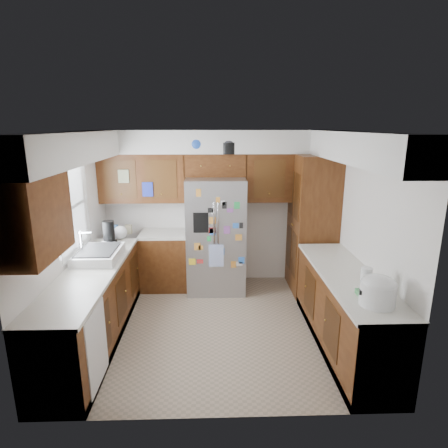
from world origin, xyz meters
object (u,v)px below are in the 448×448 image
(rice_cooker, at_px, (378,290))
(fridge, at_px, (216,235))
(pantry, at_px, (312,224))
(paper_towel, at_px, (366,279))

(rice_cooker, bearing_deg, fridge, 121.52)
(pantry, distance_m, fridge, 1.51)
(pantry, xyz_separation_m, fridge, (-1.50, 0.05, -0.17))
(paper_towel, bearing_deg, rice_cooker, -92.43)
(fridge, height_order, rice_cooker, fridge)
(fridge, bearing_deg, paper_towel, -54.65)
(pantry, relative_size, fridge, 1.19)
(pantry, bearing_deg, rice_cooker, -90.01)
(pantry, height_order, paper_towel, pantry)
(pantry, distance_m, rice_cooker, 2.39)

